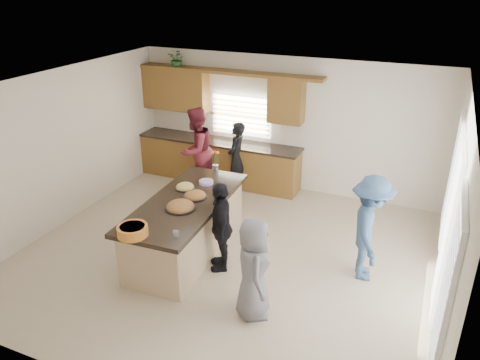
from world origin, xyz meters
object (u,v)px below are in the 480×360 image
at_px(salad_bowl, 133,230).
at_px(woman_right_back, 370,229).
at_px(woman_left_back, 236,157).
at_px(woman_left_front, 221,226).
at_px(woman_right_front, 253,269).
at_px(island, 187,228).
at_px(woman_left_mid, 196,150).

distance_m(salad_bowl, woman_right_back, 3.44).
distance_m(woman_left_back, woman_left_front, 2.89).
relative_size(woman_left_front, woman_right_front, 1.01).
bearing_deg(woman_right_front, island, 28.35).
relative_size(island, woman_left_back, 1.82).
bearing_deg(woman_right_back, woman_left_front, 95.35).
height_order(woman_left_mid, woman_right_back, woman_left_mid).
bearing_deg(woman_left_back, island, 1.47).
bearing_deg(woman_left_mid, woman_right_back, 74.62).
bearing_deg(woman_left_front, woman_left_mid, -169.55).
distance_m(woman_left_mid, woman_left_front, 2.95).
xyz_separation_m(island, woman_left_back, (-0.23, 2.55, 0.30)).
height_order(salad_bowl, woman_left_front, woman_left_front).
bearing_deg(woman_left_front, woman_right_back, 82.12).
bearing_deg(woman_right_front, woman_left_back, -2.07).
distance_m(woman_right_back, woman_right_front, 1.96).
bearing_deg(woman_right_front, salad_bowl, 68.09).
relative_size(salad_bowl, woman_right_back, 0.26).
height_order(salad_bowl, woman_right_back, woman_right_back).
bearing_deg(woman_right_back, salad_bowl, 108.08).
xyz_separation_m(island, woman_left_mid, (-1.00, 2.22, 0.45)).
distance_m(island, woman_left_back, 2.58).
bearing_deg(woman_left_back, woman_left_mid, -70.57).
distance_m(salad_bowl, woman_right_front, 1.76).
bearing_deg(woman_right_front, woman_left_mid, 9.60).
xyz_separation_m(island, woman_right_front, (1.59, -1.01, 0.27)).
height_order(island, salad_bowl, salad_bowl).
height_order(woman_left_back, woman_left_front, woman_left_back).
bearing_deg(woman_left_back, woman_right_front, 23.32).
relative_size(woman_right_back, woman_right_front, 1.14).
distance_m(woman_left_back, woman_left_mid, 0.85).
xyz_separation_m(island, woman_left_front, (0.72, -0.17, 0.28)).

